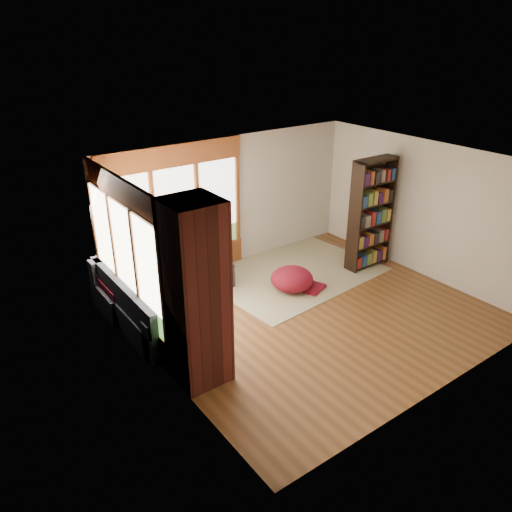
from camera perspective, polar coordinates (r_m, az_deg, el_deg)
floor at (r=8.66m, az=6.40°, el=-6.43°), size 5.50×5.50×0.00m
ceiling at (r=7.64m, az=7.33°, el=10.46°), size 5.50×5.50×0.00m
wall_back at (r=9.91m, az=-2.96°, el=6.15°), size 5.50×0.04×2.60m
wall_front at (r=6.66m, az=21.47°, el=-5.55°), size 5.50×0.04×2.60m
wall_left at (r=6.68m, az=-10.97°, el=-4.05°), size 0.04×5.00×2.60m
wall_right at (r=10.03m, az=18.59°, el=5.09°), size 0.04×5.00×2.60m
windows_back at (r=9.31m, az=-9.08°, el=4.93°), size 2.82×0.10×1.90m
windows_left at (r=7.67m, az=-14.72°, el=-0.07°), size 0.10×2.62×1.90m
roller_blind at (r=8.26m, az=-17.03°, el=4.47°), size 0.03×0.72×0.90m
brick_chimney at (r=6.54m, az=-6.87°, el=-4.43°), size 0.70×0.70×2.60m
sectional_sofa at (r=8.80m, az=-10.63°, el=-3.90°), size 2.20×2.20×0.80m
area_rug at (r=9.98m, az=3.97°, el=-1.79°), size 3.48×2.78×0.01m
bookshelf at (r=10.06m, az=13.02°, el=4.67°), size 0.95×0.32×2.22m
pouf at (r=9.24m, az=4.13°, el=-2.57°), size 0.81×0.81×0.43m
dog_tan at (r=8.79m, az=-11.25°, el=-0.44°), size 1.02×0.95×0.50m
dog_brindle at (r=7.87m, az=-11.81°, el=-3.85°), size 0.84×0.95×0.46m
throw_pillows at (r=8.73m, az=-11.06°, el=-0.87°), size 1.98×1.68×0.45m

